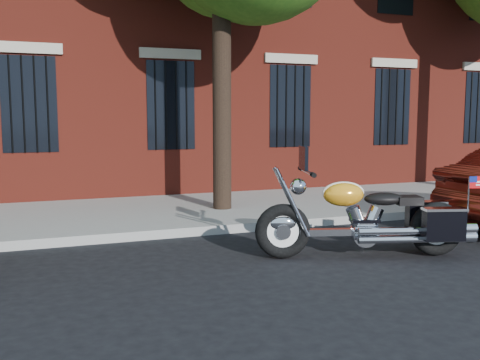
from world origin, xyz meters
name	(u,v)px	position (x,y,z in m)	size (l,w,h in m)	color
ground	(253,253)	(0.00, 0.00, 0.00)	(120.00, 120.00, 0.00)	black
curb	(223,229)	(0.00, 1.38, 0.07)	(40.00, 0.16, 0.15)	gray
sidewalk	(193,210)	(0.00, 3.26, 0.07)	(40.00, 3.60, 0.15)	gray
motorcycle	(372,220)	(1.43, -0.81, 0.52)	(2.86, 1.43, 1.54)	black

